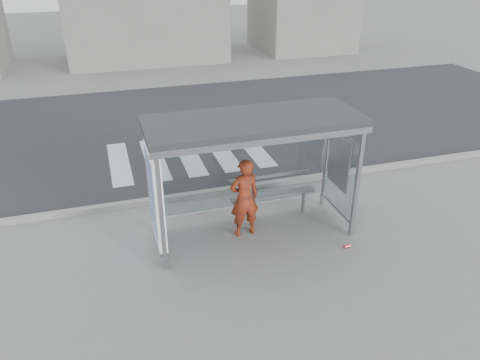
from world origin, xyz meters
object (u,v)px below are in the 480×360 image
Objects in this scene: bus_shelter at (235,149)px; bench at (273,194)px; person at (244,198)px; soda_can at (347,246)px.

bus_shelter is 1.77m from bench.
bus_shelter is at bearing -156.56° from bench.
person reaches higher than bench.
soda_can is (1.87, -1.13, -0.84)m from person.
bench is at bearing 23.44° from bus_shelter.
bench is at bearing -154.41° from person.
bench is (1.00, 0.43, -1.39)m from bus_shelter.
bus_shelter is 2.19× the size of bench.
soda_can is (2.06, -1.17, -1.95)m from bus_shelter.
person is at bearing -149.69° from bench.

